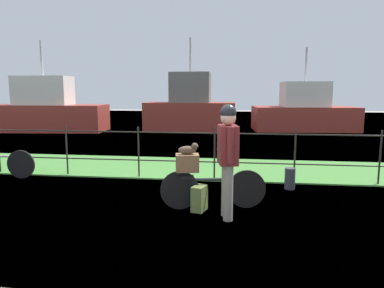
{
  "coord_description": "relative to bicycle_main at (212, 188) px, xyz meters",
  "views": [
    {
      "loc": [
        1.3,
        -5.17,
        1.87
      ],
      "look_at": [
        0.46,
        1.22,
        0.9
      ],
      "focal_mm": 33.15,
      "sensor_mm": 36.0,
      "label": 1
    }
  ],
  "objects": [
    {
      "name": "moored_boat_far",
      "position": [
        -1.9,
        11.46,
        0.67
      ],
      "size": [
        4.28,
        2.01,
        4.34
      ],
      "color": "#9E3328",
      "rests_on": "ground"
    },
    {
      "name": "moored_boat_near",
      "position": [
        3.49,
        12.01,
        0.51
      ],
      "size": [
        4.89,
        2.67,
        3.9
      ],
      "color": "#9E3328",
      "rests_on": "ground"
    },
    {
      "name": "wooden_crate",
      "position": [
        -0.39,
        -0.07,
        0.42
      ],
      "size": [
        0.4,
        0.33,
        0.27
      ],
      "primitive_type": "cube",
      "rotation": [
        0.0,
        0.0,
        0.19
      ],
      "color": "brown",
      "rests_on": "bicycle_main"
    },
    {
      "name": "iron_fence",
      "position": [
        -0.9,
        1.82,
        0.31
      ],
      "size": [
        18.04,
        0.04,
        1.11
      ],
      "color": "#28231E",
      "rests_on": "ground"
    },
    {
      "name": "harbor_water",
      "position": [
        -0.9,
        12.42,
        -0.33
      ],
      "size": [
        30.0,
        30.0,
        0.0
      ],
      "primitive_type": "plane",
      "color": "#60849E",
      "rests_on": "ground"
    },
    {
      "name": "backpack_on_paving",
      "position": [
        -0.19,
        -0.14,
        -0.13
      ],
      "size": [
        0.25,
        0.32,
        0.4
      ],
      "primitive_type": "cube",
      "rotation": [
        0.0,
        0.0,
        1.29
      ],
      "color": "olive",
      "rests_on": "ground"
    },
    {
      "name": "moored_boat_mid",
      "position": [
        -8.59,
        10.06,
        0.6
      ],
      "size": [
        5.76,
        2.37,
        4.14
      ],
      "color": "#9E3328",
      "rests_on": "ground"
    },
    {
      "name": "ground_plane",
      "position": [
        -0.9,
        -0.3,
        -0.33
      ],
      "size": [
        60.0,
        60.0,
        0.0
      ],
      "primitive_type": "plane",
      "color": "gray"
    },
    {
      "name": "bicycle_main",
      "position": [
        0.0,
        0.0,
        0.0
      ],
      "size": [
        1.67,
        0.37,
        0.62
      ],
      "color": "black",
      "rests_on": "ground"
    },
    {
      "name": "terrier_dog",
      "position": [
        -0.36,
        -0.07,
        0.63
      ],
      "size": [
        0.32,
        0.19,
        0.18
      ],
      "color": "#4C3D2D",
      "rests_on": "wooden_crate"
    },
    {
      "name": "mooring_bollard",
      "position": [
        1.4,
        1.32,
        -0.12
      ],
      "size": [
        0.2,
        0.2,
        0.41
      ],
      "primitive_type": "cylinder",
      "color": "#38383D",
      "rests_on": "ground"
    },
    {
      "name": "cyclist_person",
      "position": [
        0.25,
        -0.41,
        0.67
      ],
      "size": [
        0.33,
        0.53,
        1.68
      ],
      "color": "gray",
      "rests_on": "ground"
    },
    {
      "name": "grass_strip",
      "position": [
        -0.9,
        2.9,
        -0.31
      ],
      "size": [
        27.0,
        2.4,
        0.03
      ],
      "primitive_type": "cube",
      "color": "#478438",
      "rests_on": "ground"
    }
  ]
}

